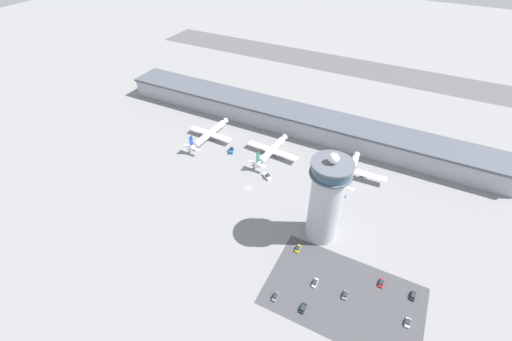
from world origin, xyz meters
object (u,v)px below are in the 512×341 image
(car_maroon_suv, at_px, (298,248))
(airplane_gate_bravo, at_px, (272,150))
(car_grey_coupe, at_px, (276,296))
(control_tower, at_px, (326,200))
(car_silver_sedan, at_px, (408,323))
(service_truck_catering, at_px, (339,174))
(car_yellow_taxi, at_px, (381,283))
(service_truck_fuel, at_px, (267,176))
(car_black_suv, at_px, (303,308))
(car_blue_compact, at_px, (345,295))
(car_navy_sedan, at_px, (315,283))
(service_truck_baggage, at_px, (231,150))
(airplane_gate_charlie, at_px, (351,170))
(car_green_van, at_px, (413,296))
(airplane_gate_alpha, at_px, (210,134))

(car_maroon_suv, bearing_deg, airplane_gate_bravo, 124.85)
(car_maroon_suv, bearing_deg, car_grey_coupe, -88.23)
(control_tower, relative_size, car_silver_sedan, 11.74)
(service_truck_catering, bearing_deg, car_yellow_taxi, -59.11)
(service_truck_fuel, bearing_deg, car_black_suv, -54.14)
(car_maroon_suv, relative_size, car_black_suv, 1.02)
(car_black_suv, distance_m, car_blue_compact, 19.23)
(car_maroon_suv, bearing_deg, car_navy_sedan, -45.67)
(control_tower, xyz_separation_m, car_maroon_suv, (-6.17, -13.90, -22.89))
(control_tower, distance_m, car_black_suv, 47.27)
(car_maroon_suv, relative_size, car_silver_sedan, 1.08)
(control_tower, relative_size, car_grey_coupe, 10.94)
(service_truck_baggage, xyz_separation_m, car_navy_sedan, (80.82, -66.64, -0.48))
(airplane_gate_charlie, relative_size, car_navy_sedan, 8.72)
(service_truck_baggage, height_order, car_navy_sedan, service_truck_baggage)
(airplane_gate_bravo, height_order, car_yellow_taxi, airplane_gate_bravo)
(car_navy_sedan, height_order, car_silver_sedan, car_silver_sedan)
(service_truck_catering, bearing_deg, car_grey_coupe, -90.41)
(car_maroon_suv, distance_m, car_navy_sedan, 19.10)
(service_truck_baggage, relative_size, car_silver_sedan, 1.51)
(car_grey_coupe, bearing_deg, airplane_gate_bravo, 116.15)
(control_tower, height_order, car_yellow_taxi, control_tower)
(airplane_gate_bravo, xyz_separation_m, service_truck_fuel, (6.82, -20.79, -3.18))
(service_truck_fuel, relative_size, car_maroon_suv, 1.52)
(service_truck_baggage, bearing_deg, car_green_van, -24.29)
(airplane_gate_charlie, bearing_deg, car_black_suv, -86.50)
(service_truck_baggage, height_order, car_black_suv, service_truck_baggage)
(car_maroon_suv, distance_m, car_silver_sedan, 53.38)
(airplane_gate_bravo, bearing_deg, car_maroon_suv, -55.15)
(car_green_van, distance_m, car_black_suv, 46.84)
(service_truck_fuel, bearing_deg, car_maroon_suv, -48.45)
(car_black_suv, xyz_separation_m, car_silver_sedan, (38.71, 13.15, 0.04))
(service_truck_catering, distance_m, car_black_suv, 89.50)
(car_green_van, bearing_deg, car_black_suv, -146.16)
(control_tower, xyz_separation_m, car_silver_sedan, (45.40, -27.67, -22.83))
(car_grey_coupe, distance_m, car_blue_compact, 29.21)
(service_truck_catering, relative_size, car_green_van, 1.34)
(airplane_gate_alpha, bearing_deg, car_black_suv, -40.45)
(service_truck_baggage, bearing_deg, control_tower, -27.95)
(airplane_gate_alpha, height_order, car_green_van, airplane_gate_alpha)
(airplane_gate_alpha, distance_m, car_grey_coupe, 123.82)
(service_truck_baggage, bearing_deg, airplane_gate_bravo, 18.13)
(car_maroon_suv, bearing_deg, airplane_gate_charlie, 83.41)
(car_blue_compact, bearing_deg, car_silver_sedan, -0.90)
(car_grey_coupe, xyz_separation_m, car_black_suv, (12.02, 0.38, 0.00))
(airplane_gate_alpha, xyz_separation_m, car_green_van, (139.66, -59.81, -3.63))
(airplane_gate_charlie, distance_m, service_truck_baggage, 75.63)
(airplane_gate_charlie, xyz_separation_m, car_silver_sedan, (44.24, -77.26, -4.06))
(control_tower, height_order, car_black_suv, control_tower)
(airplane_gate_bravo, bearing_deg, service_truck_catering, 0.93)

